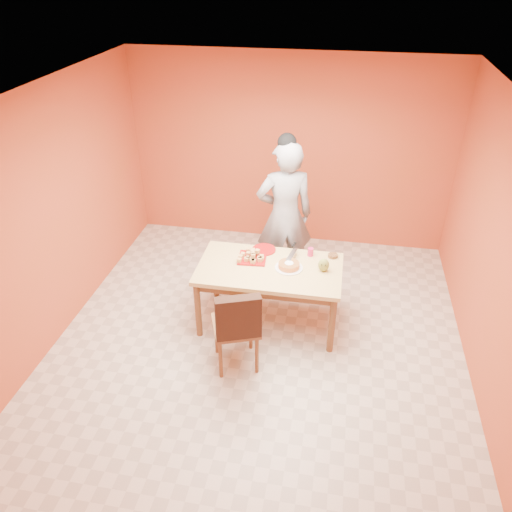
% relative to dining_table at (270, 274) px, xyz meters
% --- Properties ---
extents(floor, '(5.00, 5.00, 0.00)m').
position_rel_dining_table_xyz_m(floor, '(-0.05, -0.44, -0.67)').
color(floor, beige).
rests_on(floor, ground).
extents(ceiling, '(5.00, 5.00, 0.00)m').
position_rel_dining_table_xyz_m(ceiling, '(-0.05, -0.44, 2.03)').
color(ceiling, white).
rests_on(ceiling, wall_back).
extents(wall_back, '(4.50, 0.00, 4.50)m').
position_rel_dining_table_xyz_m(wall_back, '(-0.05, 2.06, 0.68)').
color(wall_back, '#C0482C').
rests_on(wall_back, floor).
extents(wall_left, '(0.00, 5.00, 5.00)m').
position_rel_dining_table_xyz_m(wall_left, '(-2.30, -0.44, 0.68)').
color(wall_left, '#C0482C').
rests_on(wall_left, floor).
extents(wall_right, '(0.00, 5.00, 5.00)m').
position_rel_dining_table_xyz_m(wall_right, '(2.20, -0.44, 0.68)').
color(wall_right, '#C0482C').
rests_on(wall_right, floor).
extents(dining_table, '(1.60, 0.90, 0.76)m').
position_rel_dining_table_xyz_m(dining_table, '(0.00, 0.00, 0.00)').
color(dining_table, tan).
rests_on(dining_table, floor).
extents(dining_chair, '(0.61, 0.68, 1.01)m').
position_rel_dining_table_xyz_m(dining_chair, '(-0.23, -0.77, -0.14)').
color(dining_chair, brown).
rests_on(dining_chair, floor).
extents(pastry_pile, '(0.28, 0.28, 0.09)m').
position_rel_dining_table_xyz_m(pastry_pile, '(-0.22, 0.14, 0.16)').
color(pastry_pile, tan).
rests_on(pastry_pile, pastry_platter).
extents(person, '(0.81, 0.65, 1.93)m').
position_rel_dining_table_xyz_m(person, '(0.05, 0.86, 0.30)').
color(person, gray).
rests_on(person, floor).
extents(pastry_platter, '(0.33, 0.33, 0.02)m').
position_rel_dining_table_xyz_m(pastry_platter, '(-0.22, 0.14, 0.10)').
color(pastry_platter, '#980D0F').
rests_on(pastry_platter, dining_table).
extents(red_dinner_plate, '(0.31, 0.31, 0.02)m').
position_rel_dining_table_xyz_m(red_dinner_plate, '(-0.12, 0.35, 0.10)').
color(red_dinner_plate, '#980D0F').
rests_on(red_dinner_plate, dining_table).
extents(white_cake_plate, '(0.38, 0.38, 0.01)m').
position_rel_dining_table_xyz_m(white_cake_plate, '(0.21, 0.02, 0.10)').
color(white_cake_plate, white).
rests_on(white_cake_plate, dining_table).
extents(sponge_cake, '(0.26, 0.26, 0.05)m').
position_rel_dining_table_xyz_m(sponge_cake, '(0.21, 0.02, 0.13)').
color(sponge_cake, orange).
rests_on(sponge_cake, white_cake_plate).
extents(cake_server, '(0.11, 0.29, 0.01)m').
position_rel_dining_table_xyz_m(cake_server, '(0.22, 0.20, 0.17)').
color(cake_server, silver).
rests_on(cake_server, sponge_cake).
extents(egg_ornament, '(0.14, 0.12, 0.15)m').
position_rel_dining_table_xyz_m(egg_ornament, '(0.59, 0.03, 0.17)').
color(egg_ornament, olive).
rests_on(egg_ornament, dining_table).
extents(magenta_glass, '(0.08, 0.08, 0.10)m').
position_rel_dining_table_xyz_m(magenta_glass, '(0.42, 0.33, 0.14)').
color(magenta_glass, '#C41D54').
rests_on(magenta_glass, dining_table).
extents(checker_tin, '(0.12, 0.12, 0.03)m').
position_rel_dining_table_xyz_m(checker_tin, '(0.68, 0.34, 0.11)').
color(checker_tin, '#361D0E').
rests_on(checker_tin, dining_table).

